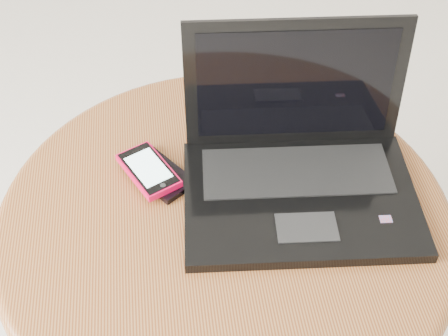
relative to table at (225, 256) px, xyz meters
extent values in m
cylinder|color=#4D2413|center=(0.00, 0.00, -0.15)|extent=(0.11, 0.11, 0.46)
cylinder|color=#632D11|center=(0.00, 0.00, 0.10)|extent=(0.63, 0.63, 0.03)
torus|color=#632D11|center=(0.00, 0.00, 0.10)|extent=(0.66, 0.66, 0.03)
cube|color=black|center=(0.11, 0.00, 0.12)|extent=(0.35, 0.26, 0.02)
cube|color=black|center=(0.11, 0.05, 0.13)|extent=(0.28, 0.12, 0.00)
cube|color=black|center=(0.10, -0.06, 0.13)|extent=(0.09, 0.06, 0.00)
cube|color=red|center=(0.22, -0.06, 0.13)|extent=(0.02, 0.01, 0.00)
cube|color=black|center=(0.12, 0.13, 0.23)|extent=(0.33, 0.06, 0.20)
cube|color=black|center=(0.12, 0.12, 0.23)|extent=(0.29, 0.04, 0.17)
cube|color=black|center=(-0.09, 0.08, 0.12)|extent=(0.11, 0.12, 0.01)
cube|color=#B9076C|center=(-0.12, 0.12, 0.12)|extent=(0.05, 0.04, 0.00)
cube|color=#D20638|center=(-0.10, 0.08, 0.13)|extent=(0.10, 0.12, 0.01)
cube|color=black|center=(-0.10, 0.08, 0.13)|extent=(0.09, 0.11, 0.00)
cube|color=#CDF8F9|center=(-0.10, 0.08, 0.13)|extent=(0.07, 0.08, 0.00)
cylinder|color=black|center=(-0.09, 0.04, 0.13)|extent=(0.01, 0.01, 0.00)
camera|label=1|loc=(-0.08, -0.57, 0.79)|focal=49.46mm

